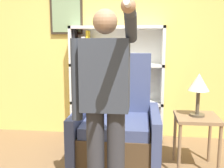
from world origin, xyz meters
TOP-DOWN VIEW (x-y plane):
  - wall_back at (-0.01, 2.03)m, footprint 8.00×0.11m
  - bookcase at (-0.03, 1.87)m, footprint 1.36×0.28m
  - armchair at (0.20, 1.04)m, footprint 0.98×0.93m
  - person_standing at (0.19, 0.11)m, footprint 0.53×0.78m
  - side_table at (1.10, 0.98)m, footprint 0.47×0.47m
  - table_lamp at (1.10, 0.98)m, footprint 0.23×0.23m

SIDE VIEW (x-z plane):
  - armchair at x=0.20m, z-range -0.26..1.05m
  - side_table at x=1.10m, z-range 0.21..0.84m
  - bookcase at x=-0.03m, z-range -0.03..1.64m
  - person_standing at x=0.19m, z-range 0.11..1.83m
  - table_lamp at x=1.10m, z-range 0.74..1.23m
  - wall_back at x=-0.01m, z-range 0.00..2.80m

